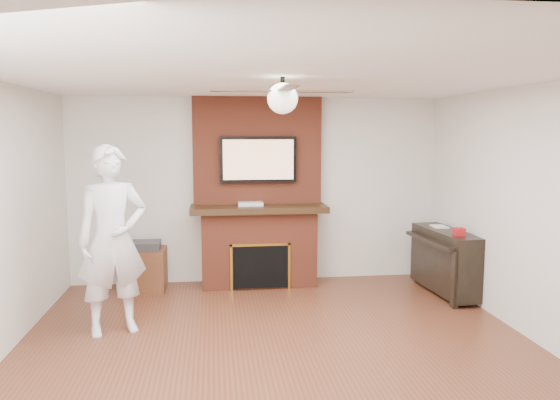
{
  "coord_description": "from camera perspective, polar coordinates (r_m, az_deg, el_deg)",
  "views": [
    {
      "loc": [
        -0.59,
        -4.62,
        2.04
      ],
      "look_at": [
        0.09,
        0.9,
        1.34
      ],
      "focal_mm": 35.0,
      "sensor_mm": 36.0,
      "label": 1
    }
  ],
  "objects": [
    {
      "name": "room_shell",
      "position": [
        4.73,
        0.26,
        -2.5
      ],
      "size": [
        5.36,
        5.86,
        2.86
      ],
      "color": "#4F2617",
      "rests_on": "ground"
    },
    {
      "name": "fireplace",
      "position": [
        7.27,
        -2.29,
        -1.13
      ],
      "size": [
        1.78,
        0.64,
        2.5
      ],
      "color": "brown",
      "rests_on": "ground"
    },
    {
      "name": "tv",
      "position": [
        7.16,
        -2.29,
        4.25
      ],
      "size": [
        1.0,
        0.08,
        0.6
      ],
      "color": "black",
      "rests_on": "fireplace"
    },
    {
      "name": "ceiling_fan",
      "position": [
        4.67,
        0.27,
        10.7
      ],
      "size": [
        1.21,
        1.21,
        0.31
      ],
      "color": "black",
      "rests_on": "room_shell"
    },
    {
      "name": "person",
      "position": [
        5.75,
        -17.12,
        -4.02
      ],
      "size": [
        0.83,
        0.7,
        1.92
      ],
      "primitive_type": "imported",
      "rotation": [
        0.0,
        0.0,
        0.38
      ],
      "color": "silver",
      "rests_on": "ground"
    },
    {
      "name": "side_table",
      "position": [
        7.37,
        -13.99,
        -6.82
      ],
      "size": [
        0.55,
        0.55,
        0.63
      ],
      "rotation": [
        0.0,
        0.0,
        -0.01
      ],
      "color": "#522A17",
      "rests_on": "ground"
    },
    {
      "name": "piano",
      "position": [
        7.21,
        16.9,
        -6.01
      ],
      "size": [
        0.55,
        1.27,
        0.91
      ],
      "rotation": [
        0.0,
        0.0,
        0.08
      ],
      "color": "black",
      "rests_on": "ground"
    },
    {
      "name": "cable_box",
      "position": [
        7.15,
        -3.09,
        -0.4
      ],
      "size": [
        0.33,
        0.19,
        0.05
      ],
      "primitive_type": "cube",
      "rotation": [
        0.0,
        0.0,
        -0.02
      ],
      "color": "silver",
      "rests_on": "fireplace"
    },
    {
      "name": "candle_orange",
      "position": [
        7.23,
        -3.94,
        -8.79
      ],
      "size": [
        0.06,
        0.06,
        0.12
      ],
      "primitive_type": "cylinder",
      "color": "orange",
      "rests_on": "ground"
    },
    {
      "name": "candle_green",
      "position": [
        7.3,
        -2.44,
        -8.67
      ],
      "size": [
        0.07,
        0.07,
        0.1
      ],
      "primitive_type": "cylinder",
      "color": "#306E2C",
      "rests_on": "ground"
    },
    {
      "name": "candle_cream",
      "position": [
        7.31,
        -2.11,
        -8.56
      ],
      "size": [
        0.07,
        0.07,
        0.13
      ],
      "primitive_type": "cylinder",
      "color": "beige",
      "rests_on": "ground"
    },
    {
      "name": "candle_blue",
      "position": [
        7.25,
        -1.14,
        -8.83
      ],
      "size": [
        0.06,
        0.06,
        0.09
      ],
      "primitive_type": "cylinder",
      "color": "#326796",
      "rests_on": "ground"
    }
  ]
}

